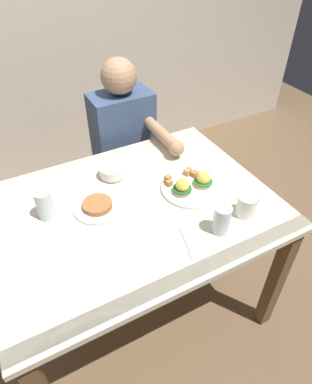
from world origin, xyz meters
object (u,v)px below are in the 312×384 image
at_px(eggs_benedict_plate, 191,186).
at_px(water_glass_near, 221,221).
at_px(side_plate, 98,207).
at_px(diner_person, 126,144).
at_px(dining_table, 134,225).
at_px(fork, 188,244).
at_px(water_glass_far, 45,206).
at_px(fruit_bowl, 112,171).
at_px(coffee_mug, 247,205).

xyz_separation_m(eggs_benedict_plate, water_glass_near, (-0.04, -0.27, 0.03)).
xyz_separation_m(side_plate, diner_person, (0.37, 0.54, -0.10)).
bearing_deg(diner_person, dining_table, -111.41).
bearing_deg(fork, dining_table, 108.62).
xyz_separation_m(water_glass_far, side_plate, (0.20, -0.06, -0.04)).
bearing_deg(fruit_bowl, fork, -80.43).
relative_size(eggs_benedict_plate, coffee_mug, 2.43).
bearing_deg(diner_person, water_glass_near, -89.32).
bearing_deg(water_glass_near, dining_table, 130.88).
bearing_deg(fork, side_plate, 123.57).
xyz_separation_m(fork, diner_person, (0.14, 0.89, -0.09)).
bearing_deg(diner_person, fork, -98.90).
bearing_deg(water_glass_far, fork, -43.33).
distance_m(eggs_benedict_plate, water_glass_near, 0.27).
xyz_separation_m(dining_table, fork, (0.10, -0.29, 0.11)).
height_order(dining_table, side_plate, side_plate).
relative_size(fruit_bowl, coffee_mug, 1.08).
xyz_separation_m(fruit_bowl, diner_person, (0.23, 0.36, -0.12)).
xyz_separation_m(dining_table, eggs_benedict_plate, (0.28, -0.02, 0.13)).
relative_size(eggs_benedict_plate, fruit_bowl, 2.25).
relative_size(water_glass_near, water_glass_far, 0.93).
distance_m(side_plate, diner_person, 0.66).
relative_size(fruit_bowl, fork, 0.77).
xyz_separation_m(fork, side_plate, (-0.23, 0.35, 0.01)).
xyz_separation_m(fork, water_glass_far, (-0.43, 0.40, 0.06)).
distance_m(eggs_benedict_plate, diner_person, 0.63).
bearing_deg(water_glass_far, side_plate, -15.84).
xyz_separation_m(dining_table, coffee_mug, (0.39, -0.26, 0.16)).
distance_m(fruit_bowl, fork, 0.53).
height_order(water_glass_near, side_plate, water_glass_near).
bearing_deg(diner_person, side_plate, -124.31).
bearing_deg(water_glass_far, fruit_bowl, 20.07).
bearing_deg(eggs_benedict_plate, side_plate, 169.29).
distance_m(dining_table, water_glass_near, 0.41).
relative_size(dining_table, fork, 7.74).
relative_size(coffee_mug, diner_person, 0.10).
distance_m(coffee_mug, diner_person, 0.88).
bearing_deg(eggs_benedict_plate, coffee_mug, -64.93).
bearing_deg(fruit_bowl, dining_table, -91.89).
relative_size(dining_table, diner_person, 1.05).
relative_size(eggs_benedict_plate, diner_person, 0.24).
distance_m(eggs_benedict_plate, water_glass_far, 0.63).
bearing_deg(coffee_mug, water_glass_far, 152.77).
distance_m(eggs_benedict_plate, fork, 0.33).
bearing_deg(side_plate, diner_person, 55.69).
relative_size(coffee_mug, side_plate, 0.56).
bearing_deg(coffee_mug, side_plate, 149.01).
bearing_deg(coffee_mug, fork, -174.34).
bearing_deg(fork, eggs_benedict_plate, 55.15).
bearing_deg(fruit_bowl, side_plate, -128.26).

